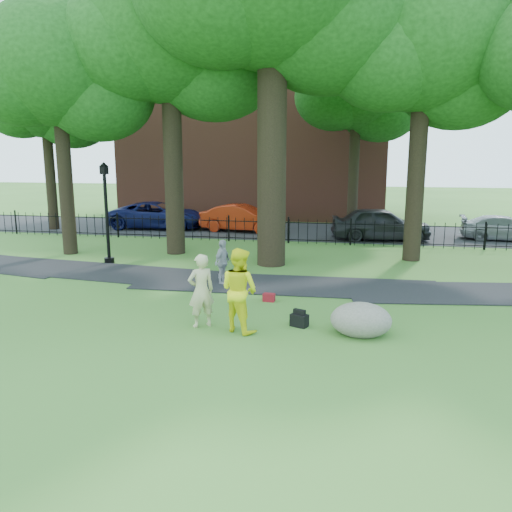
% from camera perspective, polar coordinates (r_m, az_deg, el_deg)
% --- Properties ---
extents(ground, '(120.00, 120.00, 0.00)m').
position_cam_1_polar(ground, '(13.06, -3.42, -7.44)').
color(ground, '#335D20').
rests_on(ground, ground).
extents(footpath, '(36.07, 3.85, 0.03)m').
position_cam_1_polar(footpath, '(16.54, 3.37, -3.37)').
color(footpath, black).
rests_on(footpath, ground).
extents(street, '(80.00, 7.00, 0.02)m').
position_cam_1_polar(street, '(28.44, 4.77, 2.84)').
color(street, black).
rests_on(street, ground).
extents(iron_fence, '(44.00, 0.04, 1.20)m').
position_cam_1_polar(iron_fence, '(24.42, 3.71, 2.87)').
color(iron_fence, black).
rests_on(iron_fence, ground).
extents(brick_building, '(18.00, 8.00, 12.00)m').
position_cam_1_polar(brick_building, '(36.70, 0.01, 14.19)').
color(brick_building, brown).
rests_on(brick_building, ground).
extents(tree_row, '(26.82, 7.96, 12.42)m').
position_cam_1_polar(tree_row, '(20.90, 4.09, 22.25)').
color(tree_row, black).
rests_on(tree_row, ground).
extents(woman, '(0.81, 0.76, 1.86)m').
position_cam_1_polar(woman, '(12.46, -6.29, -3.96)').
color(woman, '#BFB583').
rests_on(woman, ground).
extents(man, '(1.25, 1.17, 2.06)m').
position_cam_1_polar(man, '(12.06, -1.93, -3.90)').
color(man, yellow).
rests_on(man, ground).
extents(pedestrian, '(0.57, 0.94, 1.50)m').
position_cam_1_polar(pedestrian, '(16.54, -3.87, -0.70)').
color(pedestrian, '#98989C').
rests_on(pedestrian, ground).
extents(boulder, '(1.76, 1.56, 0.85)m').
position_cam_1_polar(boulder, '(12.22, 11.91, -6.91)').
color(boulder, '#686256').
rests_on(boulder, ground).
extents(lamppost, '(0.39, 0.39, 3.98)m').
position_cam_1_polar(lamppost, '(20.48, -16.70, 4.58)').
color(lamppost, black).
rests_on(lamppost, ground).
extents(backpack, '(0.49, 0.41, 0.32)m').
position_cam_1_polar(backpack, '(12.65, 4.97, -7.34)').
color(backpack, black).
rests_on(backpack, ground).
extents(red_bag, '(0.36, 0.25, 0.23)m').
position_cam_1_polar(red_bag, '(14.72, 1.49, -4.76)').
color(red_bag, maroon).
rests_on(red_bag, ground).
extents(red_sedan, '(4.82, 2.20, 1.53)m').
position_cam_1_polar(red_sedan, '(28.10, -1.59, 4.35)').
color(red_sedan, '#9D230C').
rests_on(red_sedan, ground).
extents(navy_van, '(5.79, 2.97, 1.56)m').
position_cam_1_polar(navy_van, '(29.90, -11.15, 4.60)').
color(navy_van, '#0C103C').
rests_on(navy_van, ground).
extents(grey_car, '(5.09, 2.47, 1.67)m').
position_cam_1_polar(grey_car, '(25.96, 14.04, 3.59)').
color(grey_car, black).
rests_on(grey_car, ground).
extents(silver_car, '(4.41, 2.17, 1.24)m').
position_cam_1_polar(silver_car, '(28.11, 26.54, 2.85)').
color(silver_car, gray).
rests_on(silver_car, ground).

